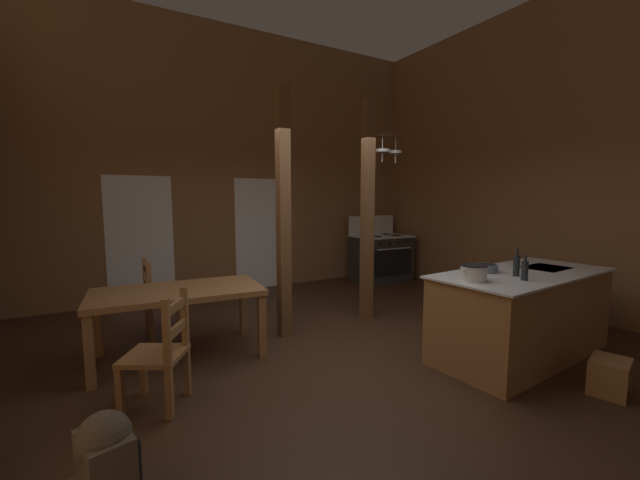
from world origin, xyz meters
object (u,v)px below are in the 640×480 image
object	(u,v)px
step_stool	(610,373)
bottle_tall_on_counter	(517,265)
backpack	(105,464)
stove_range	(381,257)
kitchen_island	(521,314)
ladderback_chair_near_window	(161,353)
bottle_short_on_counter	(525,270)
stockpot_on_counter	(474,273)
mixing_bowl_on_counter	(486,268)
ladderback_chair_by_post	(160,299)
dining_table	(178,297)

from	to	relation	value
step_stool	bottle_tall_on_counter	bearing A→B (deg)	102.14
backpack	bottle_tall_on_counter	world-z (taller)	bottle_tall_on_counter
stove_range	bottle_tall_on_counter	world-z (taller)	stove_range
kitchen_island	backpack	world-z (taller)	kitchen_island
ladderback_chair_near_window	kitchen_island	bearing A→B (deg)	-13.58
step_stool	bottle_short_on_counter	size ratio (longest dim) A/B	1.70
stove_range	stockpot_on_counter	distance (m)	4.27
stockpot_on_counter	backpack	bearing A→B (deg)	-176.68
mixing_bowl_on_counter	bottle_short_on_counter	world-z (taller)	bottle_short_on_counter
kitchen_island	mixing_bowl_on_counter	distance (m)	0.64
mixing_bowl_on_counter	bottle_tall_on_counter	distance (m)	0.31
stockpot_on_counter	mixing_bowl_on_counter	size ratio (longest dim) A/B	1.37
ladderback_chair_near_window	bottle_short_on_counter	world-z (taller)	bottle_short_on_counter
kitchen_island	ladderback_chair_near_window	bearing A→B (deg)	166.42
mixing_bowl_on_counter	stockpot_on_counter	bearing A→B (deg)	-155.93
backpack	ladderback_chair_by_post	bearing A→B (deg)	77.01
step_stool	kitchen_island	bearing A→B (deg)	83.49
kitchen_island	dining_table	bearing A→B (deg)	150.55
dining_table	bottle_short_on_counter	size ratio (longest dim) A/B	7.14
bottle_tall_on_counter	bottle_short_on_counter	bearing A→B (deg)	-126.91
step_stool	bottle_short_on_counter	world-z (taller)	bottle_short_on_counter
mixing_bowl_on_counter	ladderback_chair_near_window	bearing A→B (deg)	168.47
backpack	bottle_short_on_counter	world-z (taller)	bottle_short_on_counter
dining_table	mixing_bowl_on_counter	distance (m)	3.28
ladderback_chair_by_post	dining_table	bearing A→B (deg)	-84.68
bottle_short_on_counter	backpack	bearing A→B (deg)	179.12
step_stool	backpack	distance (m)	3.88
ladderback_chair_by_post	mixing_bowl_on_counter	xyz separation A→B (m)	(2.92, -2.42, 0.50)
kitchen_island	stockpot_on_counter	bearing A→B (deg)	-179.10
dining_table	bottle_short_on_counter	xyz separation A→B (m)	(2.80, -2.05, 0.36)
ladderback_chair_near_window	mixing_bowl_on_counter	world-z (taller)	mixing_bowl_on_counter
backpack	bottle_tall_on_counter	size ratio (longest dim) A/B	2.05
dining_table	bottle_tall_on_counter	world-z (taller)	bottle_tall_on_counter
dining_table	stockpot_on_counter	xyz separation A→B (m)	(2.37, -1.82, 0.34)
kitchen_island	ladderback_chair_by_post	size ratio (longest dim) A/B	2.34
backpack	mixing_bowl_on_counter	distance (m)	3.65
kitchen_island	stove_range	size ratio (longest dim) A/B	1.68
stove_range	kitchen_island	bearing A→B (deg)	-106.93
dining_table	backpack	distance (m)	2.15
ladderback_chair_near_window	mixing_bowl_on_counter	bearing A→B (deg)	-11.53
stove_range	ladderback_chair_by_post	distance (m)	4.55
ladderback_chair_by_post	bottle_short_on_counter	bearing A→B (deg)	-44.92
step_stool	bottle_short_on_counter	distance (m)	1.09
mixing_bowl_on_counter	bottle_tall_on_counter	world-z (taller)	bottle_tall_on_counter
stove_range	backpack	world-z (taller)	stove_range
step_stool	ladderback_chair_near_window	world-z (taller)	ladderback_chair_near_window
dining_table	mixing_bowl_on_counter	xyz separation A→B (m)	(2.85, -1.60, 0.30)
stockpot_on_counter	bottle_tall_on_counter	xyz separation A→B (m)	(0.55, -0.07, 0.04)
stove_range	ladderback_chair_by_post	xyz separation A→B (m)	(-4.41, -1.12, -0.03)
step_stool	ladderback_chair_by_post	world-z (taller)	ladderback_chair_by_post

